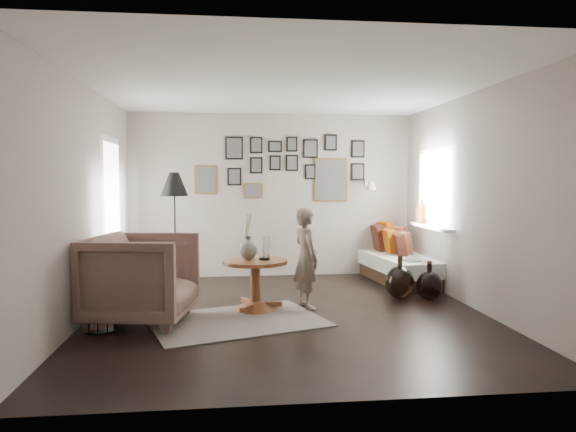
{
  "coord_description": "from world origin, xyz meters",
  "views": [
    {
      "loc": [
        -0.65,
        -5.81,
        1.54
      ],
      "look_at": [
        0.05,
        0.5,
        1.1
      ],
      "focal_mm": 32.0,
      "sensor_mm": 36.0,
      "label": 1
    }
  ],
  "objects": [
    {
      "name": "vase",
      "position": [
        -0.45,
        0.24,
        0.77
      ],
      "size": [
        0.22,
        0.22,
        0.55
      ],
      "color": "black",
      "rests_on": "pedestal_table"
    },
    {
      "name": "pedestal_table",
      "position": [
        -0.37,
        0.22,
        0.28
      ],
      "size": [
        0.77,
        0.77,
        0.6
      ],
      "rotation": [
        0.0,
        0.0,
        -0.3
      ],
      "color": "brown",
      "rests_on": "ground"
    },
    {
      "name": "demijohn_small",
      "position": [
        1.87,
        0.46,
        0.19
      ],
      "size": [
        0.33,
        0.33,
        0.51
      ],
      "color": "black",
      "rests_on": "ground"
    },
    {
      "name": "armchair",
      "position": [
        -1.62,
        -0.2,
        0.48
      ],
      "size": [
        1.23,
        1.21,
        0.97
      ],
      "primitive_type": "imported",
      "rotation": [
        0.0,
        0.0,
        1.39
      ],
      "color": "brown",
      "rests_on": "ground"
    },
    {
      "name": "daybed",
      "position": [
        1.91,
        1.76,
        0.28
      ],
      "size": [
        0.99,
        1.91,
        0.88
      ],
      "rotation": [
        0.0,
        0.0,
        0.12
      ],
      "color": "black",
      "rests_on": "ground"
    },
    {
      "name": "wall_back",
      "position": [
        0.0,
        2.4,
        1.3
      ],
      "size": [
        4.5,
        0.0,
        4.5
      ],
      "primitive_type": "plane",
      "rotation": [
        1.57,
        0.0,
        0.0
      ],
      "color": "gray",
      "rests_on": "ground"
    },
    {
      "name": "wall_left",
      "position": [
        -2.25,
        0.0,
        1.3
      ],
      "size": [
        0.0,
        4.8,
        4.8
      ],
      "primitive_type": "plane",
      "rotation": [
        1.57,
        0.0,
        1.57
      ],
      "color": "gray",
      "rests_on": "ground"
    },
    {
      "name": "floor_lamp",
      "position": [
        -1.44,
        1.54,
        1.43
      ],
      "size": [
        0.39,
        0.39,
        1.65
      ],
      "rotation": [
        0.0,
        0.0,
        0.42
      ],
      "color": "black",
      "rests_on": "ground"
    },
    {
      "name": "wall_right",
      "position": [
        2.25,
        0.0,
        1.3
      ],
      "size": [
        0.0,
        4.8,
        4.8
      ],
      "primitive_type": "plane",
      "rotation": [
        1.57,
        0.0,
        -1.57
      ],
      "color": "gray",
      "rests_on": "ground"
    },
    {
      "name": "ceiling",
      "position": [
        0.0,
        0.0,
        2.6
      ],
      "size": [
        4.8,
        4.8,
        0.0
      ],
      "primitive_type": "plane",
      "rotation": [
        3.14,
        0.0,
        0.0
      ],
      "color": "white",
      "rests_on": "wall_back"
    },
    {
      "name": "wall_front",
      "position": [
        0.0,
        -2.4,
        1.3
      ],
      "size": [
        4.5,
        0.0,
        4.5
      ],
      "primitive_type": "plane",
      "rotation": [
        -1.57,
        0.0,
        0.0
      ],
      "color": "gray",
      "rests_on": "ground"
    },
    {
      "name": "window_right",
      "position": [
        2.18,
        1.34,
        0.93
      ],
      "size": [
        0.15,
        1.32,
        1.3
      ],
      "color": "white",
      "rests_on": "wall_right"
    },
    {
      "name": "rug",
      "position": [
        -0.6,
        -0.26,
        0.01
      ],
      "size": [
        2.12,
        1.77,
        0.01
      ],
      "primitive_type": "cube",
      "rotation": [
        0.0,
        0.0,
        0.32
      ],
      "color": "beige",
      "rests_on": "ground"
    },
    {
      "name": "magazine_on_daybed",
      "position": [
        1.85,
        1.12,
        0.41
      ],
      "size": [
        0.27,
        0.32,
        0.01
      ],
      "primitive_type": "cube",
      "rotation": [
        0.0,
        0.0,
        0.29
      ],
      "color": "black",
      "rests_on": "daybed"
    },
    {
      "name": "demijohn_large",
      "position": [
        1.52,
        0.58,
        0.22
      ],
      "size": [
        0.37,
        0.37,
        0.56
      ],
      "color": "black",
      "rests_on": "ground"
    },
    {
      "name": "child",
      "position": [
        0.24,
        0.25,
        0.61
      ],
      "size": [
        0.41,
        0.51,
        1.21
      ],
      "primitive_type": "imported",
      "rotation": [
        0.0,
        0.0,
        1.87
      ],
      "color": "#6D5E56",
      "rests_on": "ground"
    },
    {
      "name": "armchair_cushion",
      "position": [
        -1.59,
        -0.15,
        0.48
      ],
      "size": [
        0.52,
        0.53,
        0.2
      ],
      "primitive_type": "cube",
      "rotation": [
        -0.21,
        0.0,
        -0.21
      ],
      "color": "silver",
      "rests_on": "armchair"
    },
    {
      "name": "candles",
      "position": [
        -0.26,
        0.22,
        0.74
      ],
      "size": [
        0.13,
        0.13,
        0.28
      ],
      "color": "black",
      "rests_on": "pedestal_table"
    },
    {
      "name": "wall_sconce",
      "position": [
        1.55,
        2.13,
        1.46
      ],
      "size": [
        0.18,
        0.36,
        0.16
      ],
      "color": "white",
      "rests_on": "wall_back"
    },
    {
      "name": "door_left",
      "position": [
        -2.23,
        1.2,
        1.05
      ],
      "size": [
        0.0,
        2.14,
        2.14
      ],
      "color": "white",
      "rests_on": "wall_left"
    },
    {
      "name": "gallery_wall",
      "position": [
        0.29,
        2.38,
        1.74
      ],
      "size": [
        2.74,
        0.03,
        1.08
      ],
      "color": "brown",
      "rests_on": "wall_back"
    },
    {
      "name": "ground",
      "position": [
        0.0,
        0.0,
        0.0
      ],
      "size": [
        4.8,
        4.8,
        0.0
      ],
      "primitive_type": "plane",
      "color": "black",
      "rests_on": "ground"
    },
    {
      "name": "magazine_basket",
      "position": [
        -2.0,
        -0.45,
        0.19
      ],
      "size": [
        0.4,
        0.4,
        0.38
      ],
      "rotation": [
        0.0,
        0.0,
        0.39
      ],
      "color": "black",
      "rests_on": "ground"
    }
  ]
}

